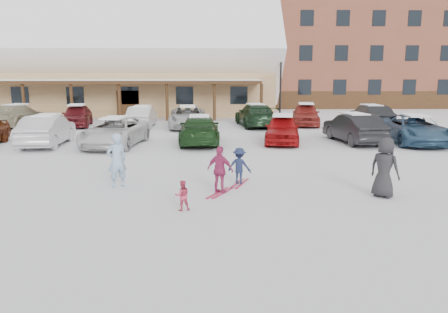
{
  "coord_description": "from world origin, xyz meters",
  "views": [
    {
      "loc": [
        -0.01,
        -12.65,
        3.64
      ],
      "look_at": [
        0.3,
        1.0,
        1.0
      ],
      "focal_mm": 35.0,
      "sensor_mm": 36.0,
      "label": 1
    }
  ],
  "objects_px": {
    "adult_skier": "(117,161)",
    "parked_car_1": "(47,130)",
    "parked_car_4": "(282,129)",
    "day_lodge": "(115,69)",
    "parked_car_10": "(188,117)",
    "parked_car_13": "(371,116)",
    "alpine_hotel": "(341,27)",
    "child_magenta": "(220,170)",
    "bystander_dark": "(385,167)",
    "parked_car_11": "(256,115)",
    "child_navy": "(239,166)",
    "parked_car_8": "(77,116)",
    "parked_car_2": "(115,132)",
    "parked_car_6": "(414,129)",
    "parked_car_7": "(17,116)",
    "parked_car_9": "(142,117)",
    "lamp_post": "(281,72)",
    "parked_car_3": "(199,130)",
    "toddler_red": "(182,195)",
    "parked_car_5": "(354,128)",
    "parked_car_12": "(306,114)"
  },
  "relations": [
    {
      "from": "child_magenta",
      "to": "parked_car_6",
      "type": "xyz_separation_m",
      "value": [
        10.21,
        9.38,
        0.0
      ]
    },
    {
      "from": "parked_car_5",
      "to": "parked_car_9",
      "type": "relative_size",
      "value": 1.08
    },
    {
      "from": "parked_car_6",
      "to": "parked_car_11",
      "type": "relative_size",
      "value": 1.0
    },
    {
      "from": "child_magenta",
      "to": "parked_car_12",
      "type": "xyz_separation_m",
      "value": [
        6.21,
        17.36,
        0.03
      ]
    },
    {
      "from": "parked_car_7",
      "to": "parked_car_10",
      "type": "height_order",
      "value": "parked_car_7"
    },
    {
      "from": "alpine_hotel",
      "to": "parked_car_10",
      "type": "xyz_separation_m",
      "value": [
        -16.04,
        -21.67,
        -7.9
      ]
    },
    {
      "from": "alpine_hotel",
      "to": "parked_car_8",
      "type": "distance_m",
      "value": 32.39
    },
    {
      "from": "adult_skier",
      "to": "parked_car_5",
      "type": "height_order",
      "value": "adult_skier"
    },
    {
      "from": "child_magenta",
      "to": "lamp_post",
      "type": "bearing_deg",
      "value": -75.17
    },
    {
      "from": "alpine_hotel",
      "to": "bystander_dark",
      "type": "xyz_separation_m",
      "value": [
        -9.28,
        -38.25,
        -7.74
      ]
    },
    {
      "from": "child_navy",
      "to": "parked_car_10",
      "type": "distance_m",
      "value": 15.18
    },
    {
      "from": "parked_car_4",
      "to": "parked_car_12",
      "type": "relative_size",
      "value": 0.96
    },
    {
      "from": "parked_car_4",
      "to": "day_lodge",
      "type": "bearing_deg",
      "value": 134.4
    },
    {
      "from": "child_navy",
      "to": "parked_car_10",
      "type": "height_order",
      "value": "parked_car_10"
    },
    {
      "from": "parked_car_8",
      "to": "bystander_dark",
      "type": "bearing_deg",
      "value": -60.2
    },
    {
      "from": "parked_car_5",
      "to": "child_navy",
      "type": "bearing_deg",
      "value": 44.74
    },
    {
      "from": "alpine_hotel",
      "to": "child_magenta",
      "type": "xyz_separation_m",
      "value": [
        -14.11,
        -37.76,
        -7.9
      ]
    },
    {
      "from": "day_lodge",
      "to": "parked_car_4",
      "type": "height_order",
      "value": "day_lodge"
    },
    {
      "from": "lamp_post",
      "to": "parked_car_6",
      "type": "relative_size",
      "value": 1.23
    },
    {
      "from": "toddler_red",
      "to": "parked_car_2",
      "type": "height_order",
      "value": "parked_car_2"
    },
    {
      "from": "alpine_hotel",
      "to": "lamp_post",
      "type": "distance_m",
      "value": 17.0
    },
    {
      "from": "parked_car_12",
      "to": "parked_car_11",
      "type": "bearing_deg",
      "value": -160.41
    },
    {
      "from": "parked_car_8",
      "to": "parked_car_2",
      "type": "bearing_deg",
      "value": -71.28
    },
    {
      "from": "lamp_post",
      "to": "parked_car_7",
      "type": "relative_size",
      "value": 1.24
    },
    {
      "from": "parked_car_4",
      "to": "parked_car_6",
      "type": "distance_m",
      "value": 6.83
    },
    {
      "from": "parked_car_6",
      "to": "parked_car_13",
      "type": "height_order",
      "value": "parked_car_13"
    },
    {
      "from": "parked_car_1",
      "to": "parked_car_9",
      "type": "bearing_deg",
      "value": -118.4
    },
    {
      "from": "parked_car_4",
      "to": "parked_car_9",
      "type": "xyz_separation_m",
      "value": [
        -8.42,
        6.86,
        -0.02
      ]
    },
    {
      "from": "parked_car_6",
      "to": "parked_car_8",
      "type": "distance_m",
      "value": 21.2
    },
    {
      "from": "parked_car_11",
      "to": "parked_car_10",
      "type": "bearing_deg",
      "value": 0.77
    },
    {
      "from": "parked_car_6",
      "to": "parked_car_3",
      "type": "bearing_deg",
      "value": -175.88
    },
    {
      "from": "adult_skier",
      "to": "parked_car_8",
      "type": "height_order",
      "value": "adult_skier"
    },
    {
      "from": "parked_car_1",
      "to": "parked_car_11",
      "type": "height_order",
      "value": "parked_car_1"
    },
    {
      "from": "bystander_dark",
      "to": "parked_car_3",
      "type": "xyz_separation_m",
      "value": [
        -5.76,
        9.98,
        -0.17
      ]
    },
    {
      "from": "adult_skier",
      "to": "parked_car_1",
      "type": "bearing_deg",
      "value": -92.1
    },
    {
      "from": "parked_car_1",
      "to": "child_navy",
      "type": "bearing_deg",
      "value": 136.25
    },
    {
      "from": "parked_car_11",
      "to": "parked_car_3",
      "type": "bearing_deg",
      "value": 56.56
    },
    {
      "from": "parked_car_11",
      "to": "adult_skier",
      "type": "bearing_deg",
      "value": 62.46
    },
    {
      "from": "toddler_red",
      "to": "parked_car_2",
      "type": "distance_m",
      "value": 11.31
    },
    {
      "from": "parked_car_1",
      "to": "parked_car_6",
      "type": "relative_size",
      "value": 0.89
    },
    {
      "from": "bystander_dark",
      "to": "parked_car_4",
      "type": "relative_size",
      "value": 0.42
    },
    {
      "from": "child_magenta",
      "to": "parked_car_9",
      "type": "height_order",
      "value": "child_magenta"
    },
    {
      "from": "lamp_post",
      "to": "parked_car_12",
      "type": "distance_m",
      "value": 7.32
    },
    {
      "from": "parked_car_7",
      "to": "parked_car_8",
      "type": "relative_size",
      "value": 1.2
    },
    {
      "from": "parked_car_10",
      "to": "parked_car_13",
      "type": "relative_size",
      "value": 1.16
    },
    {
      "from": "adult_skier",
      "to": "parked_car_10",
      "type": "xyz_separation_m",
      "value": [
        1.36,
        15.3,
        -0.15
      ]
    },
    {
      "from": "parked_car_3",
      "to": "parked_car_6",
      "type": "xyz_separation_m",
      "value": [
        11.15,
        -0.1,
        0.01
      ]
    },
    {
      "from": "parked_car_7",
      "to": "parked_car_8",
      "type": "bearing_deg",
      "value": -169.69
    },
    {
      "from": "lamp_post",
      "to": "parked_car_9",
      "type": "height_order",
      "value": "lamp_post"
    },
    {
      "from": "child_navy",
      "to": "bystander_dark",
      "type": "bearing_deg",
      "value": 178.78
    }
  ]
}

